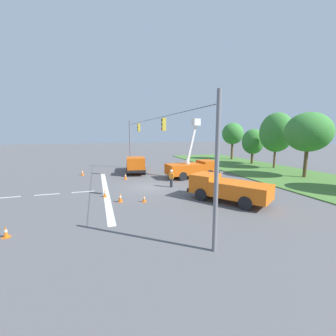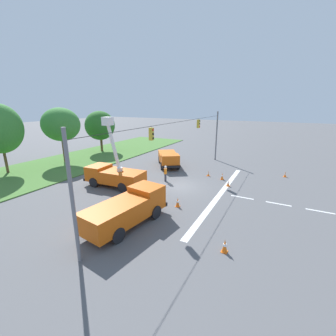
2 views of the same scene
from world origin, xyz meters
name	(u,v)px [view 1 (image 1 of 2)]	position (x,y,z in m)	size (l,w,h in m)	color
ground_plane	(150,187)	(0.00, 0.00, 0.00)	(200.00, 200.00, 0.00)	#565659
grass_verge	(290,176)	(0.00, 18.00, 0.05)	(56.00, 12.00, 0.10)	#477533
lane_markings	(89,191)	(0.00, -5.77, 0.00)	(17.60, 15.25, 0.01)	silver
signal_gantry	(149,145)	(-0.05, 0.00, 4.25)	(26.20, 0.33, 7.20)	slate
tree_far_west	(233,134)	(-17.50, 21.05, 5.19)	(4.08, 4.21, 7.34)	brown
tree_west	(253,142)	(-10.83, 20.69, 3.88)	(3.80, 3.64, 6.03)	brown
tree_centre	(276,132)	(-5.66, 20.64, 5.44)	(5.18, 4.44, 8.35)	brown
tree_east	(308,132)	(1.21, 18.84, 5.46)	(4.94, 5.39, 7.77)	brown
utility_truck_bucket_lift	(193,167)	(-3.06, 6.03, 1.31)	(2.84, 6.35, 7.02)	#D6560F
utility_truck_support_near	(227,188)	(6.56, 4.71, 1.10)	(6.50, 5.45, 2.00)	orange
utility_truck_support_far	(135,164)	(-8.65, 0.04, 1.22)	(6.79, 3.18, 2.27)	#D6560F
road_worker	(171,177)	(0.72, 2.06, 1.00)	(0.63, 0.33, 1.77)	#383842
traffic_cone_foreground_left	(125,176)	(-4.47, -1.87, 0.39)	(0.36, 0.36, 0.79)	orange
traffic_cone_foreground_right	(144,198)	(4.73, -1.56, 0.28)	(0.36, 0.36, 0.59)	orange
traffic_cone_mid_left	(120,197)	(4.17, -3.35, 0.38)	(0.36, 0.36, 0.78)	orange
traffic_cone_mid_right	(82,172)	(-8.61, -6.79, 0.41)	(0.36, 0.36, 0.82)	orange
traffic_cone_near_bucket	(6,232)	(8.51, -9.64, 0.30)	(0.36, 0.36, 0.62)	orange
traffic_cone_lane_edge_a	(105,193)	(2.34, -4.44, 0.31)	(0.36, 0.36, 0.65)	orange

